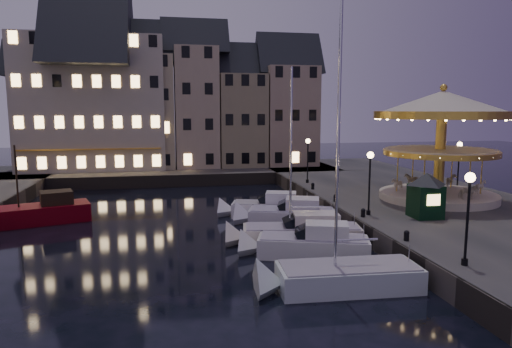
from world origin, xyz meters
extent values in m
plane|color=black|center=(0.00, 0.00, 0.00)|extent=(160.00, 160.00, 0.00)
cube|color=#474442|center=(14.00, 6.00, 0.65)|extent=(16.00, 56.00, 1.30)
cube|color=#474442|center=(-8.00, 28.00, 0.65)|extent=(44.00, 12.00, 1.30)
cube|color=#47423A|center=(6.00, 6.00, 0.65)|extent=(0.15, 44.00, 1.30)
cube|color=#47423A|center=(-6.00, 22.00, 0.65)|extent=(48.00, 0.15, 1.30)
cylinder|color=black|center=(7.20, -9.00, 1.45)|extent=(0.28, 0.28, 0.30)
cylinder|color=black|center=(7.20, -9.00, 3.20)|extent=(0.12, 0.12, 3.80)
sphere|color=#FFD18C|center=(7.20, -9.00, 5.25)|extent=(0.44, 0.44, 0.44)
cylinder|color=black|center=(7.20, 1.00, 1.45)|extent=(0.28, 0.28, 0.30)
cylinder|color=black|center=(7.20, 1.00, 3.20)|extent=(0.12, 0.12, 3.80)
sphere|color=#FFD18C|center=(7.20, 1.00, 5.25)|extent=(0.44, 0.44, 0.44)
cylinder|color=black|center=(7.20, 14.50, 1.45)|extent=(0.28, 0.28, 0.30)
cylinder|color=black|center=(7.20, 14.50, 3.20)|extent=(0.12, 0.12, 3.80)
sphere|color=#FFD18C|center=(7.20, 14.50, 5.25)|extent=(0.44, 0.44, 0.44)
cylinder|color=black|center=(18.50, 8.00, 1.45)|extent=(0.28, 0.28, 0.30)
cylinder|color=black|center=(18.50, 8.00, 3.20)|extent=(0.12, 0.12, 3.80)
sphere|color=#FFD18C|center=(18.50, 8.00, 5.25)|extent=(0.44, 0.44, 0.44)
cylinder|color=black|center=(6.60, -5.00, 1.50)|extent=(0.28, 0.28, 0.40)
sphere|color=black|center=(6.60, -5.00, 1.72)|extent=(0.30, 0.30, 0.30)
cylinder|color=black|center=(6.60, 0.50, 1.50)|extent=(0.28, 0.28, 0.40)
sphere|color=black|center=(6.60, 0.50, 1.72)|extent=(0.30, 0.30, 0.30)
cylinder|color=black|center=(6.60, 5.50, 1.50)|extent=(0.28, 0.28, 0.40)
sphere|color=black|center=(6.60, 5.50, 1.72)|extent=(0.30, 0.30, 0.30)
cylinder|color=black|center=(6.60, 11.00, 1.50)|extent=(0.28, 0.28, 0.40)
sphere|color=black|center=(6.60, 11.00, 1.72)|extent=(0.30, 0.30, 0.30)
cube|color=gray|center=(-19.50, 30.00, 6.80)|extent=(5.00, 8.00, 11.00)
cube|color=gray|center=(-14.05, 30.00, 7.30)|extent=(5.60, 8.00, 12.00)
cube|color=tan|center=(-8.00, 30.00, 7.80)|extent=(6.20, 8.00, 13.00)
cube|color=tan|center=(-2.25, 30.00, 8.30)|extent=(5.00, 8.00, 14.00)
cube|color=gray|center=(3.20, 30.00, 6.80)|extent=(5.60, 8.00, 11.00)
cube|color=tan|center=(9.25, 30.00, 7.30)|extent=(6.20, 8.00, 12.00)
cube|color=#BEB6A1|center=(-14.00, 30.00, 8.80)|extent=(16.00, 9.00, 15.00)
cube|color=silver|center=(2.31, -7.60, 0.45)|extent=(6.56, 2.80, 1.30)
cube|color=gray|center=(2.31, -7.60, 1.12)|extent=(6.23, 2.59, 0.10)
cylinder|color=silver|center=(1.67, -7.57, 6.74)|extent=(0.14, 0.14, 11.28)
cube|color=silver|center=(2.16, -2.84, 0.45)|extent=(6.44, 3.80, 1.30)
cube|color=#938A9B|center=(2.16, -2.84, 1.12)|extent=(6.10, 3.55, 0.10)
cube|color=silver|center=(2.86, -3.07, 1.55)|extent=(2.68, 2.16, 0.80)
cube|color=black|center=(1.70, -2.70, 1.45)|extent=(1.45, 1.68, 0.89)
cube|color=beige|center=(2.23, -0.42, 0.45)|extent=(7.38, 3.26, 1.30)
cube|color=gray|center=(2.23, -0.42, 1.12)|extent=(7.00, 3.03, 0.10)
cube|color=beige|center=(3.07, -0.57, 1.55)|extent=(2.94, 2.01, 0.80)
cube|color=black|center=(1.66, -0.33, 1.45)|extent=(1.43, 1.65, 0.95)
cylinder|color=silver|center=(1.52, -0.31, 5.90)|extent=(0.14, 0.14, 9.60)
cube|color=silver|center=(2.93, 4.35, 0.45)|extent=(6.50, 4.10, 1.30)
cube|color=gray|center=(2.93, 4.35, 1.12)|extent=(6.15, 3.83, 0.10)
cube|color=silver|center=(3.62, 4.12, 1.55)|extent=(2.74, 2.38, 0.80)
cube|color=black|center=(2.47, 4.50, 1.45)|extent=(1.51, 1.88, 0.88)
cube|color=white|center=(1.99, 6.86, 0.45)|extent=(6.30, 3.62, 1.30)
cube|color=gray|center=(1.99, 6.86, 1.12)|extent=(5.97, 3.38, 0.10)
cube|color=white|center=(2.68, 6.66, 1.55)|extent=(2.61, 2.08, 0.80)
cube|color=black|center=(1.53, 7.00, 1.45)|extent=(1.40, 1.64, 0.88)
cube|color=#60000C|center=(-15.24, 8.19, 0.55)|extent=(7.82, 4.66, 1.50)
cube|color=black|center=(-13.81, 8.64, 1.75)|extent=(2.60, 2.34, 0.99)
cylinder|color=black|center=(-16.19, 7.89, 3.50)|extent=(0.12, 0.12, 4.43)
cylinder|color=beige|center=(14.64, 4.83, 1.57)|extent=(8.70, 8.70, 0.54)
cylinder|color=gold|center=(14.64, 4.83, 5.21)|extent=(0.76, 0.76, 6.74)
cylinder|color=beige|center=(14.64, 4.83, 5.11)|extent=(8.05, 8.05, 0.20)
cylinder|color=gold|center=(14.64, 4.83, 4.91)|extent=(8.35, 8.35, 0.38)
cone|color=beige|center=(14.64, 4.83, 8.69)|extent=(10.00, 10.00, 1.74)
cylinder|color=gold|center=(14.64, 4.83, 7.77)|extent=(10.00, 10.00, 0.54)
sphere|color=gold|center=(14.64, 4.83, 9.78)|extent=(0.54, 0.54, 0.54)
imported|color=beige|center=(17.55, 5.73, 2.39)|extent=(1.82, 1.31, 1.09)
cube|color=black|center=(10.43, -0.39, 2.35)|extent=(1.79, 1.79, 2.10)
pyramid|color=black|center=(10.43, -0.39, 4.19)|extent=(2.80, 2.80, 0.79)
camera|label=1|loc=(-5.60, -26.42, 8.17)|focal=32.00mm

